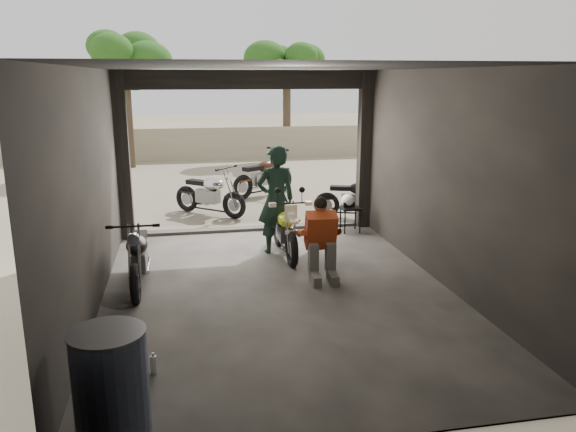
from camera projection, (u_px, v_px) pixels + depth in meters
name	position (u px, v px, depth m)	size (l,w,h in m)	color
ground	(279.00, 294.00, 8.18)	(80.00, 80.00, 0.00)	#7A6D56
garage	(272.00, 201.00, 8.39)	(7.00, 7.13, 3.20)	#2D2B28
boundary_wall	(215.00, 143.00, 21.37)	(18.00, 0.30, 1.20)	gray
tree_left	(123.00, 48.00, 18.56)	(2.20, 2.20, 5.60)	#382B1E
tree_right	(287.00, 63.00, 21.17)	(2.20, 2.20, 5.00)	#382B1E
main_bike	(285.00, 226.00, 9.78)	(0.68, 1.64, 1.09)	beige
left_bike	(138.00, 252.00, 8.31)	(0.67, 1.62, 1.10)	black
outside_bike_a	(209.00, 190.00, 12.69)	(0.70, 1.71, 1.15)	black
outside_bike_b	(263.00, 173.00, 14.77)	(0.74, 1.80, 1.22)	#3C1A0E
outside_bike_c	(355.00, 195.00, 12.42)	(0.65, 1.59, 1.07)	black
rider	(276.00, 200.00, 9.86)	(0.71, 0.46, 1.93)	black
mechanic	(322.00, 241.00, 8.62)	(0.63, 0.85, 1.24)	#B13F17
stool	(350.00, 211.00, 11.30)	(0.38, 0.38, 0.53)	black
helmet	(348.00, 201.00, 11.26)	(0.28, 0.29, 0.26)	white
oil_drum	(111.00, 386.00, 4.83)	(0.64, 0.64, 0.99)	#42506F
sign_post	(387.00, 132.00, 12.80)	(0.89, 0.08, 2.68)	black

